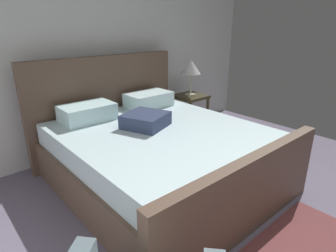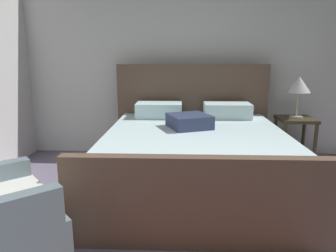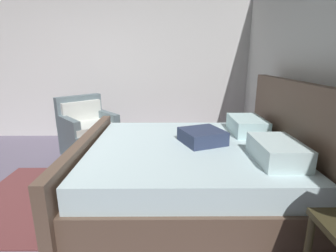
% 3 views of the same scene
% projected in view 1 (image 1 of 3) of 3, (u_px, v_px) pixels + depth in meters
% --- Properties ---
extents(wall_back, '(5.09, 0.12, 2.59)m').
position_uv_depth(wall_back, '(107.00, 50.00, 3.69)').
color(wall_back, silver).
rests_on(wall_back, ground).
extents(bed, '(1.99, 2.21, 1.26)m').
position_uv_depth(bed, '(156.00, 151.00, 2.99)').
color(bed, brown).
rests_on(bed, ground).
extents(nightstand_right, '(0.44, 0.44, 0.60)m').
position_uv_depth(nightstand_right, '(190.00, 108.00, 4.35)').
color(nightstand_right, '#3B341F').
rests_on(nightstand_right, ground).
extents(table_lamp_right, '(0.29, 0.29, 0.52)m').
position_uv_depth(table_lamp_right, '(191.00, 68.00, 4.14)').
color(table_lamp_right, '#B7B293').
rests_on(table_lamp_right, nightstand_right).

